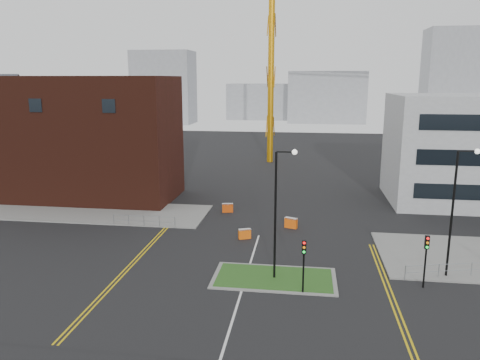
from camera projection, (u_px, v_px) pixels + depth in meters
The scene contains 22 objects.
ground at pixel (227, 338), 25.28m from camera, with size 200.00×200.00×0.00m, color black.
pavement_left at pixel (75, 211), 49.29m from camera, with size 28.00×8.00×0.12m, color slate.
island_kerb at pixel (274, 278), 32.74m from camera, with size 8.60×4.60×0.08m, color slate.
grass_island at pixel (274, 278), 32.73m from camera, with size 8.00×4.00×0.12m, color #234A18.
brick_building at pixel (71, 139), 54.06m from camera, with size 24.20×10.07×14.24m.
streetlamp_island at pixel (279, 204), 31.57m from camera, with size 1.46×0.36×9.18m.
streetlamp_right_near at pixel (456, 203), 31.86m from camera, with size 1.46×0.36×9.18m.
traffic_light_island at pixel (304, 256), 29.97m from camera, with size 0.28×0.33×3.65m.
traffic_light_right at pixel (426, 251), 30.81m from camera, with size 0.28×0.33×3.65m.
railing_left at pixel (144, 219), 44.04m from camera, with size 6.05×0.05×1.10m.
centre_line at pixel (233, 319), 27.21m from camera, with size 0.15×30.00×0.01m, color silver.
yellow_left_a at pixel (134, 260), 36.19m from camera, with size 0.12×24.00×0.01m, color gold.
yellow_left_b at pixel (138, 260), 36.15m from camera, with size 0.12×24.00×0.01m, color gold.
yellow_right_a at pixel (390, 298), 29.78m from camera, with size 0.12×20.00×0.01m, color gold.
yellow_right_b at pixel (394, 299), 29.74m from camera, with size 0.12×20.00×0.01m, color gold.
skyline_a at pixel (164, 88), 144.53m from camera, with size 18.00×12.00×22.00m, color gray.
skyline_b at pixel (326, 97), 148.00m from camera, with size 24.00×12.00×16.00m, color gray.
skyline_c at pixel (449, 78), 137.09m from camera, with size 14.00×12.00×28.00m, color gray.
skyline_d at pixel (272, 102), 160.56m from camera, with size 30.00×12.00×12.00m, color gray.
barrier_left at pixel (245, 233), 40.82m from camera, with size 1.12×0.74×0.90m.
barrier_mid at pixel (228, 207), 48.94m from camera, with size 1.18×0.61×0.95m.
barrier_right at pixel (291, 222), 43.76m from camera, with size 1.24×0.79×0.99m.
Camera 1 is at (3.90, -22.57, 13.72)m, focal length 35.00 mm.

